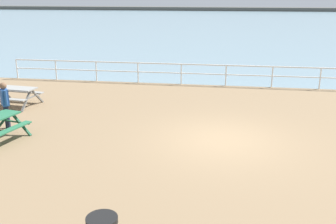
# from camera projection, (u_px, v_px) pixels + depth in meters

# --- Properties ---
(ground_plane) EXTENTS (30.00, 24.00, 0.20)m
(ground_plane) POSITION_uv_depth(u_px,v_px,m) (221.00, 143.00, 12.54)
(ground_plane) COLOR #846B4C
(sea_band) EXTENTS (142.00, 90.00, 0.01)m
(sea_band) POSITION_uv_depth(u_px,v_px,m) (230.00, 22.00, 62.27)
(sea_band) COLOR gray
(sea_band) RESTS_ON ground
(distant_shoreline) EXTENTS (142.00, 6.00, 1.80)m
(distant_shoreline) POSITION_uv_depth(u_px,v_px,m) (231.00, 11.00, 102.83)
(distant_shoreline) COLOR #4C4C47
(distant_shoreline) RESTS_ON ground
(seaward_railing) EXTENTS (23.07, 0.07, 1.08)m
(seaward_railing) POSITION_uv_depth(u_px,v_px,m) (226.00, 71.00, 19.59)
(seaward_railing) COLOR white
(seaward_railing) RESTS_ON ground
(picnic_table_near_right) EXTENTS (1.95, 1.71, 0.80)m
(picnic_table_near_right) POSITION_uv_depth(u_px,v_px,m) (15.00, 92.00, 16.16)
(picnic_table_near_right) COLOR gray
(picnic_table_near_right) RESTS_ON ground
(visitor) EXTENTS (0.39, 0.41, 1.66)m
(visitor) POSITION_uv_depth(u_px,v_px,m) (5.00, 103.00, 13.27)
(visitor) COLOR #1E2338
(visitor) RESTS_ON ground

